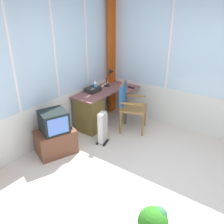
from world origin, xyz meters
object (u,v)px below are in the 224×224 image
at_px(wooden_armchair, 127,101).
at_px(desk_lamp, 111,75).
at_px(tv_on_stand, 55,135).
at_px(space_heater, 103,127).
at_px(tv_remote, 131,88).
at_px(spray_bottle, 95,86).
at_px(potted_plant, 153,222).
at_px(paper_tray, 93,89).
at_px(desk, 91,111).

bearing_deg(wooden_armchair, desk_lamp, 62.65).
xyz_separation_m(tv_on_stand, space_heater, (0.74, -0.44, -0.04)).
relative_size(tv_remote, spray_bottle, 0.69).
bearing_deg(potted_plant, paper_tray, 52.50).
bearing_deg(desk, space_heater, -119.19).
height_order(paper_tray, tv_on_stand, paper_tray).
xyz_separation_m(desk_lamp, tv_remote, (0.12, -0.45, -0.24)).
bearing_deg(spray_bottle, paper_tray, 165.59).
distance_m(desk, paper_tray, 0.45).
bearing_deg(tv_remote, wooden_armchair, -149.09).
distance_m(wooden_armchair, potted_plant, 2.57).
relative_size(spray_bottle, space_heater, 0.35).
bearing_deg(space_heater, potted_plant, -127.20).
xyz_separation_m(wooden_armchair, tv_on_stand, (-1.43, 0.53, -0.28)).
xyz_separation_m(tv_remote, space_heater, (-1.15, -0.12, -0.42)).
xyz_separation_m(spray_bottle, potted_plant, (-1.85, -2.32, -0.59)).
height_order(spray_bottle, potted_plant, spray_bottle).
xyz_separation_m(desk_lamp, space_heater, (-1.03, -0.57, -0.66)).
bearing_deg(spray_bottle, wooden_armchair, -80.04).
bearing_deg(desk, spray_bottle, 20.93).
bearing_deg(tv_remote, space_heater, -166.72).
distance_m(spray_bottle, tv_on_stand, 1.40).
height_order(wooden_armchair, space_heater, wooden_armchair).
height_order(tv_on_stand, space_heater, tv_on_stand).
bearing_deg(space_heater, wooden_armchair, -6.83).
height_order(spray_bottle, paper_tray, spray_bottle).
xyz_separation_m(paper_tray, tv_on_stand, (-1.25, -0.20, -0.42)).
bearing_deg(paper_tray, tv_remote, -39.11).
relative_size(desk, space_heater, 2.26).
relative_size(tv_on_stand, potted_plant, 1.88).
bearing_deg(desk_lamp, space_heater, -150.96).
height_order(wooden_armchair, potted_plant, wooden_armchair).
distance_m(paper_tray, wooden_armchair, 0.76).
bearing_deg(desk_lamp, spray_bottle, 172.99).
relative_size(desk, wooden_armchair, 1.39).
xyz_separation_m(desk_lamp, wooden_armchair, (-0.34, -0.65, -0.34)).
bearing_deg(paper_tray, space_heater, -128.28).
height_order(desk, space_heater, desk).
xyz_separation_m(tv_remote, wooden_armchair, (-0.46, -0.20, -0.10)).
relative_size(wooden_armchair, tv_on_stand, 1.26).
bearing_deg(potted_plant, tv_on_stand, 75.79).
bearing_deg(space_heater, desk, 60.81).
distance_m(desk_lamp, tv_on_stand, 1.88).
xyz_separation_m(tv_remote, potted_plant, (-2.43, -1.81, -0.50)).
distance_m(desk, spray_bottle, 0.52).
bearing_deg(paper_tray, desk, -150.95).
relative_size(desk_lamp, tv_on_stand, 0.48).
distance_m(tv_remote, space_heater, 1.23).
distance_m(paper_tray, potted_plant, 2.98).
xyz_separation_m(desk, potted_plant, (-1.57, -2.21, -0.15)).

